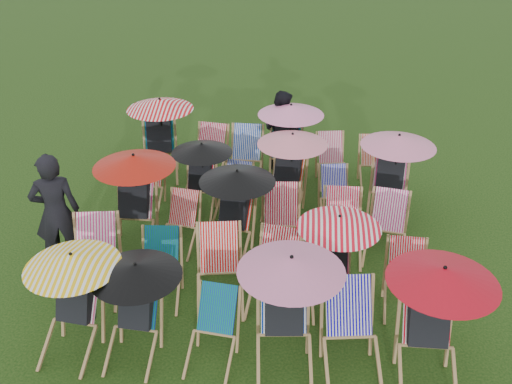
# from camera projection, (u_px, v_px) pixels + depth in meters

# --- Properties ---
(ground) EXTENTS (100.00, 100.00, 0.00)m
(ground) POSITION_uv_depth(u_px,v_px,m) (258.00, 252.00, 8.73)
(ground) COLOR black
(ground) RESTS_ON ground
(deckchair_0) EXTENTS (1.11, 1.17, 1.31)m
(deckchair_0) POSITION_uv_depth(u_px,v_px,m) (71.00, 302.00, 6.67)
(deckchair_0) COLOR #A17B4B
(deckchair_0) RESTS_ON ground
(deckchair_1) EXTENTS (1.05, 1.10, 1.25)m
(deckchair_1) POSITION_uv_depth(u_px,v_px,m) (134.00, 310.00, 6.61)
(deckchair_1) COLOR #A17B4B
(deckchair_1) RESTS_ON ground
(deckchair_2) EXTENTS (0.66, 0.84, 0.85)m
(deckchair_2) POSITION_uv_depth(u_px,v_px,m) (212.00, 332.00, 6.61)
(deckchair_2) COLOR #A17B4B
(deckchair_2) RESTS_ON ground
(deckchair_3) EXTENTS (1.21, 1.29, 1.44)m
(deckchair_3) POSITION_uv_depth(u_px,v_px,m) (286.00, 312.00, 6.42)
(deckchair_3) COLOR #A17B4B
(deckchair_3) RESTS_ON ground
(deckchair_4) EXTENTS (0.79, 1.02, 1.02)m
(deckchair_4) POSITION_uv_depth(u_px,v_px,m) (352.00, 335.00, 6.45)
(deckchair_4) COLOR #A17B4B
(deckchair_4) RESTS_ON ground
(deckchair_5) EXTENTS (1.21, 1.26, 1.44)m
(deckchair_5) POSITION_uv_depth(u_px,v_px,m) (433.00, 323.00, 6.26)
(deckchair_5) COLOR #A17B4B
(deckchair_5) RESTS_ON ground
(deckchair_6) EXTENTS (0.80, 1.02, 1.02)m
(deckchair_6) POSITION_uv_depth(u_px,v_px,m) (94.00, 261.00, 7.67)
(deckchair_6) COLOR #A17B4B
(deckchair_6) RESTS_ON ground
(deckchair_7) EXTENTS (0.64, 0.86, 0.89)m
(deckchair_7) POSITION_uv_depth(u_px,v_px,m) (159.00, 270.00, 7.61)
(deckchair_7) COLOR #A17B4B
(deckchair_7) RESTS_ON ground
(deckchair_8) EXTENTS (0.78, 0.99, 0.98)m
(deckchair_8) POSITION_uv_depth(u_px,v_px,m) (220.00, 271.00, 7.52)
(deckchair_8) COLOR #A17B4B
(deckchair_8) RESTS_ON ground
(deckchair_9) EXTENTS (0.79, 0.98, 0.96)m
(deckchair_9) POSITION_uv_depth(u_px,v_px,m) (274.00, 274.00, 7.47)
(deckchair_9) COLOR #A17B4B
(deckchair_9) RESTS_ON ground
(deckchair_10) EXTENTS (1.09, 1.16, 1.29)m
(deckchair_10) POSITION_uv_depth(u_px,v_px,m) (334.00, 260.00, 7.41)
(deckchair_10) COLOR #A17B4B
(deckchair_10) RESTS_ON ground
(deckchair_11) EXTENTS (0.61, 0.83, 0.87)m
(deckchair_11) POSITION_uv_depth(u_px,v_px,m) (406.00, 280.00, 7.43)
(deckchair_11) COLOR #A17B4B
(deckchair_11) RESTS_ON ground
(deckchair_12) EXTENTS (1.23, 1.27, 1.46)m
(deckchair_12) POSITION_uv_depth(u_px,v_px,m) (133.00, 199.00, 8.61)
(deckchair_12) COLOR #A17B4B
(deckchair_12) RESTS_ON ground
(deckchair_13) EXTENTS (0.65, 0.82, 0.82)m
(deckchair_13) POSITION_uv_depth(u_px,v_px,m) (179.00, 223.00, 8.68)
(deckchair_13) COLOR #A17B4B
(deckchair_13) RESTS_ON ground
(deckchair_14) EXTENTS (1.12, 1.20, 1.33)m
(deckchair_14) POSITION_uv_depth(u_px,v_px,m) (233.00, 211.00, 8.44)
(deckchair_14) COLOR #A17B4B
(deckchair_14) RESTS_ON ground
(deckchair_15) EXTENTS (0.70, 0.93, 0.96)m
(deckchair_15) POSITION_uv_depth(u_px,v_px,m) (281.00, 223.00, 8.55)
(deckchair_15) COLOR #A17B4B
(deckchair_15) RESTS_ON ground
(deckchair_16) EXTENTS (0.63, 0.88, 0.95)m
(deckchair_16) POSITION_uv_depth(u_px,v_px,m) (342.00, 227.00, 8.46)
(deckchair_16) COLOR #A17B4B
(deckchair_16) RESTS_ON ground
(deckchair_17) EXTENTS (0.76, 0.95, 0.93)m
(deckchair_17) POSITION_uv_depth(u_px,v_px,m) (387.00, 229.00, 8.46)
(deckchair_17) COLOR #A17B4B
(deckchair_17) RESTS_ON ground
(deckchair_18) EXTENTS (0.57, 0.78, 0.83)m
(deckchair_18) POSITION_uv_depth(u_px,v_px,m) (147.00, 184.00, 9.76)
(deckchair_18) COLOR #A17B4B
(deckchair_18) RESTS_ON ground
(deckchair_19) EXTENTS (1.01, 1.06, 1.20)m
(deckchair_19) POSITION_uv_depth(u_px,v_px,m) (200.00, 177.00, 9.52)
(deckchair_19) COLOR #A17B4B
(deckchair_19) RESTS_ON ground
(deckchair_20) EXTENTS (0.68, 0.85, 0.83)m
(deckchair_20) POSITION_uv_depth(u_px,v_px,m) (234.00, 192.00, 9.53)
(deckchair_20) COLOR #A17B4B
(deckchair_20) RESTS_ON ground
(deckchair_21) EXTENTS (1.16, 1.24, 1.37)m
(deckchair_21) POSITION_uv_depth(u_px,v_px,m) (287.00, 172.00, 9.47)
(deckchair_21) COLOR #A17B4B
(deckchair_21) RESTS_ON ground
(deckchair_22) EXTENTS (0.65, 0.82, 0.81)m
(deckchair_22) POSITION_uv_depth(u_px,v_px,m) (336.00, 195.00, 9.44)
(deckchair_22) COLOR #A17B4B
(deckchair_22) RESTS_ON ground
(deckchair_23) EXTENTS (1.20, 1.28, 1.43)m
(deckchair_23) POSITION_uv_depth(u_px,v_px,m) (391.00, 176.00, 9.30)
(deckchair_23) COLOR #A17B4B
(deckchair_23) RESTS_ON ground
(deckchair_24) EXTENTS (1.23, 1.34, 1.46)m
(deckchair_24) POSITION_uv_depth(u_px,v_px,m) (160.00, 136.00, 10.64)
(deckchair_24) COLOR #A17B4B
(deckchair_24) RESTS_ON ground
(deckchair_25) EXTENTS (0.77, 0.98, 0.97)m
(deckchair_25) POSITION_uv_depth(u_px,v_px,m) (208.00, 156.00, 10.57)
(deckchair_25) COLOR #A17B4B
(deckchair_25) RESTS_ON ground
(deckchair_26) EXTENTS (0.67, 0.92, 0.98)m
(deckchair_26) POSITION_uv_depth(u_px,v_px,m) (245.00, 157.00, 10.50)
(deckchair_26) COLOR #A17B4B
(deckchair_26) RESTS_ON ground
(deckchair_27) EXTENTS (1.20, 1.26, 1.43)m
(deckchair_27) POSITION_uv_depth(u_px,v_px,m) (287.00, 142.00, 10.47)
(deckchair_27) COLOR #A17B4B
(deckchair_27) RESTS_ON ground
(deckchair_28) EXTENTS (0.68, 0.86, 0.86)m
(deckchair_28) POSITION_uv_depth(u_px,v_px,m) (332.00, 161.00, 10.52)
(deckchair_28) COLOR #A17B4B
(deckchair_28) RESTS_ON ground
(deckchair_29) EXTENTS (0.61, 0.81, 0.84)m
(deckchair_29) POSITION_uv_depth(u_px,v_px,m) (374.00, 163.00, 10.46)
(deckchair_29) COLOR #A17B4B
(deckchair_29) RESTS_ON ground
(person_left) EXTENTS (0.77, 0.64, 1.81)m
(person_left) POSITION_uv_depth(u_px,v_px,m) (56.00, 212.00, 8.01)
(person_left) COLOR black
(person_left) RESTS_ON ground
(person_rear) EXTENTS (0.97, 0.93, 1.57)m
(person_rear) POSITION_uv_depth(u_px,v_px,m) (281.00, 131.00, 10.83)
(person_rear) COLOR black
(person_rear) RESTS_ON ground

